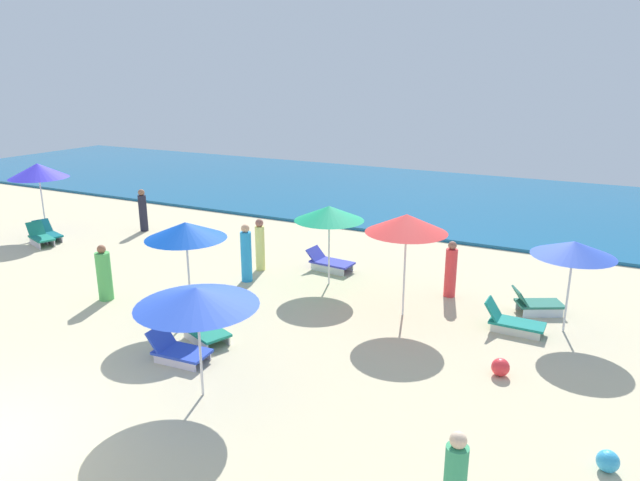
{
  "coord_description": "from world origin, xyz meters",
  "views": [
    {
      "loc": [
        8.86,
        -4.34,
        5.9
      ],
      "look_at": [
        1.6,
        9.67,
        1.28
      ],
      "focal_mm": 32.02,
      "sensor_mm": 36.0,
      "label": 1
    }
  ],
  "objects_px": {
    "umbrella_0": "(38,171)",
    "beachgoer_1": "(143,211)",
    "lounge_chair_3_0": "(204,330)",
    "beach_ball_0": "(500,367)",
    "beach_ball_1": "(608,461)",
    "lounge_chair_1_0": "(536,304)",
    "umbrella_1": "(574,249)",
    "umbrella_3": "(186,231)",
    "lounge_chair_1_1": "(512,321)",
    "lounge_chair_5_0": "(178,350)",
    "umbrella_5": "(197,297)",
    "umbrella_4": "(407,224)",
    "beachgoer_5": "(104,275)",
    "beachgoer_4": "(246,254)",
    "umbrella_2": "(329,213)",
    "lounge_chair_2_0": "(329,262)",
    "lounge_chair_0_1": "(41,237)",
    "beachgoer_6": "(451,271)",
    "beachgoer_3": "(260,245)",
    "lounge_chair_0_0": "(48,234)"
  },
  "relations": [
    {
      "from": "umbrella_1",
      "to": "beachgoer_6",
      "type": "height_order",
      "value": "umbrella_1"
    },
    {
      "from": "umbrella_0",
      "to": "beachgoer_1",
      "type": "xyz_separation_m",
      "value": [
        2.86,
        2.18,
        -1.68
      ]
    },
    {
      "from": "beachgoer_4",
      "to": "beach_ball_1",
      "type": "xyz_separation_m",
      "value": [
        9.74,
        -4.45,
        -0.65
      ]
    },
    {
      "from": "beachgoer_1",
      "to": "lounge_chair_2_0",
      "type": "bearing_deg",
      "value": -61.76
    },
    {
      "from": "beach_ball_1",
      "to": "umbrella_2",
      "type": "bearing_deg",
      "value": 144.4
    },
    {
      "from": "beach_ball_1",
      "to": "lounge_chair_1_0",
      "type": "bearing_deg",
      "value": 107.26
    },
    {
      "from": "lounge_chair_0_0",
      "to": "lounge_chair_1_1",
      "type": "xyz_separation_m",
      "value": [
        16.5,
        -0.11,
        -0.02
      ]
    },
    {
      "from": "lounge_chair_3_0",
      "to": "lounge_chair_1_0",
      "type": "bearing_deg",
      "value": -30.67
    },
    {
      "from": "lounge_chair_1_1",
      "to": "lounge_chair_5_0",
      "type": "distance_m",
      "value": 7.75
    },
    {
      "from": "lounge_chair_1_1",
      "to": "umbrella_4",
      "type": "bearing_deg",
      "value": 97.19
    },
    {
      "from": "lounge_chair_1_0",
      "to": "lounge_chair_3_0",
      "type": "distance_m",
      "value": 8.33
    },
    {
      "from": "lounge_chair_0_1",
      "to": "beach_ball_1",
      "type": "xyz_separation_m",
      "value": [
        18.44,
        -4.15,
        -0.11
      ]
    },
    {
      "from": "umbrella_1",
      "to": "beachgoer_3",
      "type": "height_order",
      "value": "umbrella_1"
    },
    {
      "from": "umbrella_1",
      "to": "beach_ball_1",
      "type": "xyz_separation_m",
      "value": [
        1.08,
        -5.06,
        -1.89
      ]
    },
    {
      "from": "beachgoer_1",
      "to": "umbrella_3",
      "type": "bearing_deg",
      "value": -95.24
    },
    {
      "from": "lounge_chair_1_0",
      "to": "lounge_chair_3_0",
      "type": "relative_size",
      "value": 0.96
    },
    {
      "from": "lounge_chair_3_0",
      "to": "beach_ball_0",
      "type": "height_order",
      "value": "lounge_chair_3_0"
    },
    {
      "from": "lounge_chair_5_0",
      "to": "beachgoer_6",
      "type": "height_order",
      "value": "beachgoer_6"
    },
    {
      "from": "beach_ball_1",
      "to": "umbrella_1",
      "type": "bearing_deg",
      "value": 102.02
    },
    {
      "from": "beachgoer_5",
      "to": "lounge_chair_5_0",
      "type": "bearing_deg",
      "value": -137.71
    },
    {
      "from": "umbrella_0",
      "to": "lounge_chair_3_0",
      "type": "height_order",
      "value": "umbrella_0"
    },
    {
      "from": "umbrella_0",
      "to": "lounge_chair_3_0",
      "type": "relative_size",
      "value": 1.91
    },
    {
      "from": "umbrella_2",
      "to": "beach_ball_0",
      "type": "distance_m",
      "value": 6.58
    },
    {
      "from": "lounge_chair_5_0",
      "to": "beachgoer_6",
      "type": "relative_size",
      "value": 0.85
    },
    {
      "from": "beachgoer_3",
      "to": "umbrella_2",
      "type": "bearing_deg",
      "value": 169.51
    },
    {
      "from": "lounge_chair_0_1",
      "to": "beachgoer_1",
      "type": "bearing_deg",
      "value": -12.98
    },
    {
      "from": "umbrella_1",
      "to": "lounge_chair_5_0",
      "type": "relative_size",
      "value": 1.68
    },
    {
      "from": "lounge_chair_2_0",
      "to": "beachgoer_1",
      "type": "relative_size",
      "value": 0.91
    },
    {
      "from": "lounge_chair_2_0",
      "to": "beach_ball_1",
      "type": "relative_size",
      "value": 4.37
    },
    {
      "from": "lounge_chair_3_0",
      "to": "beachgoer_6",
      "type": "height_order",
      "value": "beachgoer_6"
    },
    {
      "from": "lounge_chair_1_0",
      "to": "beachgoer_6",
      "type": "relative_size",
      "value": 0.87
    },
    {
      "from": "umbrella_1",
      "to": "umbrella_0",
      "type": "bearing_deg",
      "value": 179.89
    },
    {
      "from": "beach_ball_1",
      "to": "lounge_chair_1_1",
      "type": "bearing_deg",
      "value": 115.82
    },
    {
      "from": "umbrella_5",
      "to": "umbrella_1",
      "type": "bearing_deg",
      "value": 46.67
    },
    {
      "from": "lounge_chair_1_0",
      "to": "beach_ball_1",
      "type": "xyz_separation_m",
      "value": [
        1.82,
        -5.87,
        -0.09
      ]
    },
    {
      "from": "beachgoer_4",
      "to": "umbrella_3",
      "type": "bearing_deg",
      "value": 136.68
    },
    {
      "from": "umbrella_1",
      "to": "lounge_chair_0_1",
      "type": "bearing_deg",
      "value": -176.99
    },
    {
      "from": "lounge_chair_0_1",
      "to": "umbrella_3",
      "type": "relative_size",
      "value": 0.56
    },
    {
      "from": "beach_ball_0",
      "to": "lounge_chair_0_1",
      "type": "bearing_deg",
      "value": 173.32
    },
    {
      "from": "lounge_chair_0_0",
      "to": "umbrella_4",
      "type": "distance_m",
      "value": 14.04
    },
    {
      "from": "lounge_chair_5_0",
      "to": "lounge_chair_0_1",
      "type": "bearing_deg",
      "value": 61.91
    },
    {
      "from": "lounge_chair_1_1",
      "to": "beachgoer_1",
      "type": "distance_m",
      "value": 14.6
    },
    {
      "from": "lounge_chair_3_0",
      "to": "beach_ball_0",
      "type": "distance_m",
      "value": 6.54
    },
    {
      "from": "umbrella_0",
      "to": "umbrella_4",
      "type": "bearing_deg",
      "value": -3.5
    },
    {
      "from": "umbrella_5",
      "to": "beachgoer_5",
      "type": "xyz_separation_m",
      "value": [
        -5.39,
        2.64,
        -1.31
      ]
    },
    {
      "from": "lounge_chair_1_1",
      "to": "beachgoer_4",
      "type": "bearing_deg",
      "value": 91.16
    },
    {
      "from": "umbrella_1",
      "to": "umbrella_4",
      "type": "height_order",
      "value": "umbrella_4"
    },
    {
      "from": "umbrella_0",
      "to": "beachgoer_1",
      "type": "distance_m",
      "value": 3.97
    },
    {
      "from": "umbrella_1",
      "to": "umbrella_3",
      "type": "bearing_deg",
      "value": -157.4
    },
    {
      "from": "lounge_chair_3_0",
      "to": "lounge_chair_5_0",
      "type": "xyz_separation_m",
      "value": [
        0.12,
        -1.04,
        -0.01
      ]
    }
  ]
}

